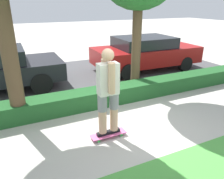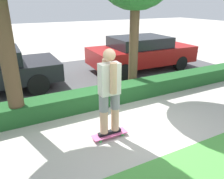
% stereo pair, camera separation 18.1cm
% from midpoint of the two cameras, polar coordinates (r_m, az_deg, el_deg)
% --- Properties ---
extents(ground_plane, '(60.00, 60.00, 0.00)m').
position_cam_midpoint_polar(ground_plane, '(5.01, 4.58, -10.68)').
color(ground_plane, '#ADA89E').
extents(street_asphalt, '(12.92, 5.00, 0.01)m').
position_cam_midpoint_polar(street_asphalt, '(8.53, -10.39, 3.07)').
color(street_asphalt, '#474749').
rests_on(street_asphalt, ground_plane).
extents(hedge_row, '(12.92, 0.60, 0.47)m').
position_cam_midpoint_polar(hedge_row, '(6.16, -3.18, -1.73)').
color(hedge_row, '#1E5123').
rests_on(hedge_row, ground_plane).
extents(skateboard, '(0.77, 0.24, 0.08)m').
position_cam_midpoint_polar(skateboard, '(4.76, -1.74, -11.61)').
color(skateboard, '#DB5B93').
rests_on(skateboard, ground_plane).
extents(skater_person, '(0.52, 0.47, 1.82)m').
position_cam_midpoint_polar(skater_person, '(4.29, -1.89, -0.51)').
color(skater_person, black).
rests_on(skater_person, skateboard).
extents(parked_car_middle, '(4.45, 2.04, 1.38)m').
position_cam_midpoint_polar(parked_car_middle, '(9.42, 7.08, 9.66)').
color(parked_car_middle, maroon).
rests_on(parked_car_middle, ground_plane).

